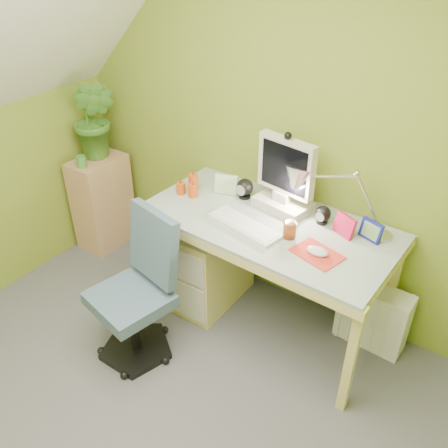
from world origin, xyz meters
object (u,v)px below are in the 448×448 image
Objects in this scene: potted_plant at (95,119)px; radiator at (373,316)px; desk at (265,274)px; side_ledge at (103,202)px; monitor at (286,169)px; desk_lamp at (360,188)px; task_chair at (130,299)px.

potted_plant is 2.39m from radiator.
desk is 1.58m from side_ledge.
potted_plant is at bearing -168.62° from monitor.
desk is at bearing -143.51° from desk_lamp.
potted_plant is 1.47m from task_chair.
potted_plant is at bearing 154.31° from task_chair.
potted_plant reaches higher than monitor.
radiator is at bearing 3.85° from side_ledge.
potted_plant is (-1.57, 0.13, 0.66)m from desk.
desk_lamp is 2.15m from side_ledge.
desk is at bearing -2.90° from side_ledge.
side_ledge is at bearing -173.60° from radiator.
potted_plant is 0.70× the size of task_chair.
monitor reaches higher than desk.
potted_plant is at bearing -163.88° from desk_lamp.
desk_lamp reaches higher than desk.
potted_plant reaches higher than radiator.
desk is at bearing -158.24° from radiator.
desk reaches higher than side_ledge.
side_ledge is (-2.02, -0.10, -0.71)m from desk_lamp.
desk is 1.71m from potted_plant.
monitor is 0.97× the size of desk_lamp.
desk_lamp is 2.02m from potted_plant.
desk_lamp is 0.73× the size of side_ledge.
task_chair reaches higher than desk.
desk_lamp is 1.30× the size of radiator.
task_chair is (-0.97, -0.87, -0.65)m from desk_lamp.
task_chair is 2.04× the size of radiator.
monitor is at bearing -165.31° from desk_lamp.
desk_lamp is at bearing -164.07° from radiator.
radiator is at bearing 2.57° from potted_plant.
desk_lamp is 1.46m from task_chair.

